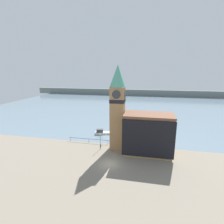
{
  "coord_description": "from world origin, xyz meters",
  "views": [
    {
      "loc": [
        7.68,
        -34.06,
        20.15
      ],
      "look_at": [
        -0.72,
        6.29,
        10.37
      ],
      "focal_mm": 28.0,
      "sensor_mm": 36.0,
      "label": 1
    }
  ],
  "objects_px": {
    "lamp_post": "(100,139)",
    "clock_tower": "(118,106)",
    "boat_near": "(102,132)",
    "pier_building": "(148,134)",
    "mooring_bollard_near": "(101,145)"
  },
  "relations": [
    {
      "from": "lamp_post",
      "to": "clock_tower",
      "type": "bearing_deg",
      "value": 20.21
    },
    {
      "from": "lamp_post",
      "to": "boat_near",
      "type": "bearing_deg",
      "value": 103.45
    },
    {
      "from": "pier_building",
      "to": "boat_near",
      "type": "xyz_separation_m",
      "value": [
        -14.73,
        10.85,
        -4.5
      ]
    },
    {
      "from": "mooring_bollard_near",
      "to": "boat_near",
      "type": "bearing_deg",
      "value": 103.59
    },
    {
      "from": "clock_tower",
      "to": "pier_building",
      "type": "xyz_separation_m",
      "value": [
        7.82,
        -1.23,
        -6.41
      ]
    },
    {
      "from": "clock_tower",
      "to": "pier_building",
      "type": "bearing_deg",
      "value": -8.96
    },
    {
      "from": "clock_tower",
      "to": "pier_building",
      "type": "height_order",
      "value": "clock_tower"
    },
    {
      "from": "lamp_post",
      "to": "mooring_bollard_near",
      "type": "bearing_deg",
      "value": 102.61
    },
    {
      "from": "mooring_bollard_near",
      "to": "lamp_post",
      "type": "relative_size",
      "value": 0.14
    },
    {
      "from": "boat_near",
      "to": "lamp_post",
      "type": "distance_m",
      "value": 11.74
    },
    {
      "from": "pier_building",
      "to": "mooring_bollard_near",
      "type": "relative_size",
      "value": 19.87
    },
    {
      "from": "clock_tower",
      "to": "lamp_post",
      "type": "bearing_deg",
      "value": -159.79
    },
    {
      "from": "clock_tower",
      "to": "mooring_bollard_near",
      "type": "distance_m",
      "value": 12.07
    },
    {
      "from": "pier_building",
      "to": "boat_near",
      "type": "distance_m",
      "value": 18.84
    },
    {
      "from": "clock_tower",
      "to": "lamp_post",
      "type": "distance_m",
      "value": 9.64
    }
  ]
}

